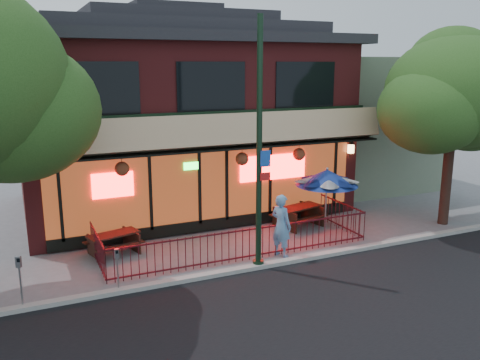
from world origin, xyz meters
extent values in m
plane|color=gray|center=(0.00, 0.00, 0.00)|extent=(80.00, 80.00, 0.00)
cube|color=#999993|center=(0.00, -0.50, 0.06)|extent=(80.00, 0.25, 0.12)
cube|color=maroon|center=(0.00, 7.20, 3.25)|extent=(12.00, 8.00, 6.50)
cube|color=#59230F|center=(0.00, 3.18, 1.65)|extent=(11.00, 0.06, 2.60)
cube|color=#FF0C0C|center=(2.30, 3.10, 2.10)|extent=(2.60, 0.04, 0.90)
cube|color=#FF0C0C|center=(-3.40, 3.10, 2.00)|extent=(1.30, 0.04, 0.80)
cube|color=#D8B088|center=(0.00, 2.70, 3.55)|extent=(12.20, 1.33, 1.26)
cube|color=black|center=(-3.60, 3.18, 5.00)|extent=(2.40, 0.06, 1.60)
cube|color=black|center=(0.00, 3.18, 5.00)|extent=(2.40, 0.06, 1.60)
cube|color=black|center=(3.60, 3.18, 5.00)|extent=(2.40, 0.06, 1.60)
cube|color=black|center=(0.00, 3.15, 0.25)|extent=(11.00, 0.12, 0.40)
cube|color=#FFC672|center=(5.60, 3.02, 2.55)|extent=(0.18, 0.18, 0.32)
cube|color=slate|center=(9.00, 7.70, 3.00)|extent=(6.00, 7.00, 6.00)
cube|color=#480F17|center=(0.00, 0.20, 0.95)|extent=(8.40, 0.04, 0.04)
cube|color=#480F17|center=(0.00, 0.20, 0.12)|extent=(8.40, 0.04, 0.04)
cube|color=#480F17|center=(-4.20, 1.50, 0.95)|extent=(0.04, 2.60, 0.04)
cube|color=#480F17|center=(4.20, 1.50, 0.95)|extent=(0.04, 2.60, 0.04)
cylinder|color=#480F17|center=(0.00, 0.20, 0.50)|extent=(0.02, 0.02, 1.00)
cylinder|color=black|center=(0.00, -0.40, 3.50)|extent=(0.16, 0.16, 7.00)
cylinder|color=black|center=(0.00, -0.40, 0.10)|extent=(0.32, 0.32, 0.20)
cube|color=#194CB2|center=(0.12, -0.55, 3.20)|extent=(0.30, 0.02, 0.45)
cube|color=red|center=(0.12, -0.55, 2.70)|extent=(0.30, 0.02, 0.22)
cylinder|color=#35211A|center=(8.00, 0.50, 2.24)|extent=(0.36, 0.36, 4.48)
ellipsoid|color=#224918|center=(8.00, 0.50, 4.76)|extent=(4.80, 4.80, 3.94)
ellipsoid|color=#224918|center=(8.20, 0.90, 5.74)|extent=(3.12, 3.12, 2.56)
cube|color=#361A13|center=(-4.18, 2.18, 0.32)|extent=(0.34, 1.09, 0.64)
cube|color=#361A13|center=(-3.02, 2.50, 0.32)|extent=(0.34, 1.09, 0.64)
cube|color=#361A13|center=(-3.60, 2.34, 0.64)|extent=(1.66, 1.03, 0.05)
cube|color=#361A13|center=(-3.48, 1.88, 0.38)|extent=(1.55, 0.64, 0.04)
cube|color=#361A13|center=(-3.72, 2.79, 0.38)|extent=(1.55, 0.64, 0.04)
cube|color=#331C12|center=(2.34, 2.25, 0.35)|extent=(0.33, 1.22, 0.70)
cube|color=#331C12|center=(3.63, 2.55, 0.35)|extent=(0.33, 1.22, 0.70)
cube|color=#331C12|center=(2.98, 2.40, 0.70)|extent=(1.83, 1.08, 0.06)
cube|color=#331C12|center=(3.10, 1.89, 0.42)|extent=(1.73, 0.64, 0.05)
cube|color=#331C12|center=(2.87, 2.91, 0.42)|extent=(1.73, 0.64, 0.05)
cylinder|color=gray|center=(3.30, 1.16, 1.09)|extent=(0.05, 0.05, 2.18)
cone|color=navy|center=(3.30, 1.16, 2.03)|extent=(2.08, 2.08, 0.54)
sphere|color=gray|center=(3.30, 1.16, 2.33)|extent=(0.10, 0.10, 0.10)
imported|color=#6398C7|center=(1.01, 0.10, 0.97)|extent=(0.70, 0.83, 1.94)
cylinder|color=gray|center=(-4.00, -0.40, 0.47)|extent=(0.04, 0.04, 0.94)
cube|color=gray|center=(-4.00, -0.40, 1.05)|extent=(0.11, 0.09, 0.24)
cube|color=black|center=(-4.00, -0.44, 1.10)|extent=(0.07, 0.01, 0.09)
cylinder|color=gray|center=(-6.28, -0.40, 0.54)|extent=(0.05, 0.05, 1.08)
cube|color=gray|center=(-6.28, -0.40, 1.20)|extent=(0.15, 0.14, 0.27)
cube|color=black|center=(-6.28, -0.45, 1.25)|extent=(0.07, 0.04, 0.10)
camera|label=1|loc=(-6.10, -12.71, 5.74)|focal=38.00mm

